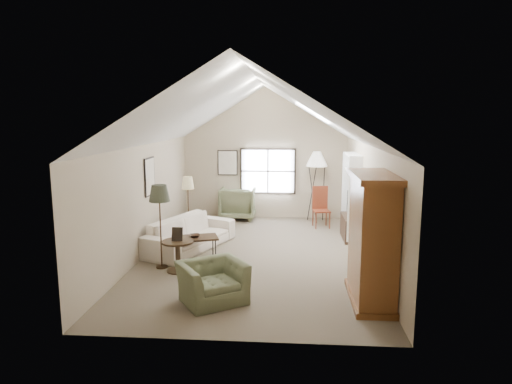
# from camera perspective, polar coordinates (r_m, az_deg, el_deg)

# --- Properties ---
(room_shell) EXTENTS (5.01, 8.01, 4.00)m
(room_shell) POSITION_cam_1_polar(r_m,az_deg,el_deg) (10.00, -0.17, 9.88)
(room_shell) COLOR brown
(room_shell) RESTS_ON ground
(window) EXTENTS (1.72, 0.08, 1.42)m
(window) POSITION_cam_1_polar(r_m,az_deg,el_deg) (14.05, 1.49, 2.62)
(window) COLOR black
(window) RESTS_ON room_shell
(skylight) EXTENTS (0.80, 1.20, 0.52)m
(skylight) POSITION_cam_1_polar(r_m,az_deg,el_deg) (10.88, 7.15, 9.85)
(skylight) COLOR white
(skylight) RESTS_ON room_shell
(wall_art) EXTENTS (1.97, 3.71, 0.88)m
(wall_art) POSITION_cam_1_polar(r_m,az_deg,el_deg) (12.29, -8.24, 2.81)
(wall_art) COLOR black
(wall_art) RESTS_ON room_shell
(armoire) EXTENTS (0.60, 1.50, 2.20)m
(armoire) POSITION_cam_1_polar(r_m,az_deg,el_deg) (7.97, 14.34, -5.69)
(armoire) COLOR brown
(armoire) RESTS_ON ground
(tv_alcove) EXTENTS (0.32, 1.30, 2.10)m
(tv_alcove) POSITION_cam_1_polar(r_m,az_deg,el_deg) (11.85, 11.80, -0.37)
(tv_alcove) COLOR white
(tv_alcove) RESTS_ON ground
(media_console) EXTENTS (0.34, 1.18, 0.60)m
(media_console) POSITION_cam_1_polar(r_m,az_deg,el_deg) (12.02, 11.57, -4.36)
(media_console) COLOR #382316
(media_console) RESTS_ON ground
(tv_panel) EXTENTS (0.05, 0.90, 0.55)m
(tv_panel) POSITION_cam_1_polar(r_m,az_deg,el_deg) (11.89, 11.67, -1.46)
(tv_panel) COLOR black
(tv_panel) RESTS_ON media_console
(sofa) EXTENTS (1.93, 2.75, 0.75)m
(sofa) POSITION_cam_1_polar(r_m,az_deg,el_deg) (11.02, -8.24, -5.14)
(sofa) COLOR silver
(sofa) RESTS_ON ground
(armchair_near) EXTENTS (1.39, 1.35, 0.69)m
(armchair_near) POSITION_cam_1_polar(r_m,az_deg,el_deg) (7.97, -5.47, -11.15)
(armchair_near) COLOR #606748
(armchair_near) RESTS_ON ground
(armchair_far) EXTENTS (1.07, 1.10, 0.99)m
(armchair_far) POSITION_cam_1_polar(r_m,az_deg,el_deg) (14.02, -2.24, -1.37)
(armchair_far) COLOR #626C4B
(armchair_far) RESTS_ON ground
(coffee_table) EXTENTS (1.11, 0.83, 0.51)m
(coffee_table) POSITION_cam_1_polar(r_m,az_deg,el_deg) (10.25, -7.62, -6.96)
(coffee_table) COLOR #322314
(coffee_table) RESTS_ON ground
(bowl) EXTENTS (0.30, 0.30, 0.06)m
(bowl) POSITION_cam_1_polar(r_m,az_deg,el_deg) (10.17, -7.65, -5.44)
(bowl) COLOR #381F17
(bowl) RESTS_ON coffee_table
(side_table) EXTENTS (0.84, 0.84, 0.64)m
(side_table) POSITION_cam_1_polar(r_m,az_deg,el_deg) (9.51, -9.73, -7.90)
(side_table) COLOR #312214
(side_table) RESTS_ON ground
(side_chair) EXTENTS (0.52, 0.52, 1.16)m
(side_chair) POSITION_cam_1_polar(r_m,az_deg,el_deg) (13.04, 8.18, -1.90)
(side_chair) COLOR maroon
(side_chair) RESTS_ON ground
(tripod_lamp) EXTENTS (0.67, 0.67, 2.14)m
(tripod_lamp) POSITION_cam_1_polar(r_m,az_deg,el_deg) (13.63, 7.54, 0.70)
(tripod_lamp) COLOR white
(tripod_lamp) RESTS_ON ground
(dark_lamp) EXTENTS (0.56, 0.56, 1.79)m
(dark_lamp) POSITION_cam_1_polar(r_m,az_deg,el_deg) (9.65, -11.85, -4.19)
(dark_lamp) COLOR black
(dark_lamp) RESTS_ON ground
(tan_lamp) EXTENTS (0.42, 0.42, 1.61)m
(tan_lamp) POSITION_cam_1_polar(r_m,az_deg,el_deg) (12.13, -8.45, -1.70)
(tan_lamp) COLOR tan
(tan_lamp) RESTS_ON ground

